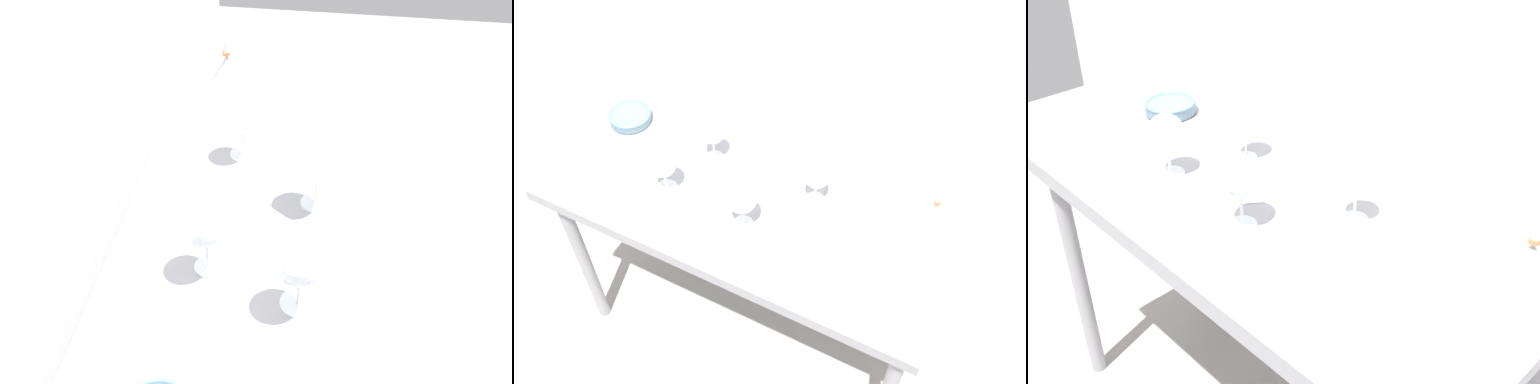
# 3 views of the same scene
# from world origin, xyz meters

# --- Properties ---
(ground_plane) EXTENTS (6.00, 6.00, 0.00)m
(ground_plane) POSITION_xyz_m (0.00, 0.00, 0.00)
(ground_plane) COLOR #99948F
(back_wall) EXTENTS (3.80, 0.04, 2.60)m
(back_wall) POSITION_xyz_m (0.00, 0.49, 1.30)
(back_wall) COLOR silver
(back_wall) RESTS_ON ground_plane
(steel_counter) EXTENTS (1.40, 0.65, 0.90)m
(steel_counter) POSITION_xyz_m (0.00, -0.01, 0.79)
(steel_counter) COLOR #9A9A9F
(steel_counter) RESTS_ON ground_plane
(wine_glass_far_right) EXTENTS (0.08, 0.08, 0.16)m
(wine_glass_far_right) POSITION_xyz_m (0.20, 0.08, 1.01)
(wine_glass_far_right) COLOR white
(wine_glass_far_right) RESTS_ON steel_counter
(wine_glass_near_left) EXTENTS (0.09, 0.09, 0.17)m
(wine_glass_near_left) POSITION_xyz_m (-0.27, -0.10, 1.02)
(wine_glass_near_left) COLOR white
(wine_glass_near_left) RESTS_ON steel_counter
(wine_glass_near_center) EXTENTS (0.10, 0.10, 0.18)m
(wine_glass_near_center) POSITION_xyz_m (0.03, -0.12, 1.03)
(wine_glass_near_center) COLOR white
(wine_glass_near_center) RESTS_ON steel_counter
(wine_glass_far_left) EXTENTS (0.09, 0.09, 0.17)m
(wine_glass_far_left) POSITION_xyz_m (-0.20, 0.10, 1.02)
(wine_glass_far_left) COLOR white
(wine_glass_far_left) RESTS_ON steel_counter
(tasting_sheet_upper) EXTENTS (0.26, 0.28, 0.00)m
(tasting_sheet_upper) POSITION_xyz_m (0.31, -0.01, 0.90)
(tasting_sheet_upper) COLOR white
(tasting_sheet_upper) RESTS_ON steel_counter
(tasting_sheet_lower) EXTENTS (0.27, 0.30, 0.00)m
(tasting_sheet_lower) POSITION_xyz_m (-0.12, -0.06, 0.90)
(tasting_sheet_lower) COLOR white
(tasting_sheet_lower) RESTS_ON steel_counter
(tasting_bowl) EXTENTS (0.16, 0.16, 0.04)m
(tasting_bowl) POSITION_xyz_m (-0.57, 0.11, 0.92)
(tasting_bowl) COLOR beige
(tasting_bowl) RESTS_ON steel_counter
(decanter_funnel) EXTENTS (0.10, 0.10, 0.13)m
(decanter_funnel) POSITION_xyz_m (0.57, 0.19, 0.94)
(decanter_funnel) COLOR beige
(decanter_funnel) RESTS_ON steel_counter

